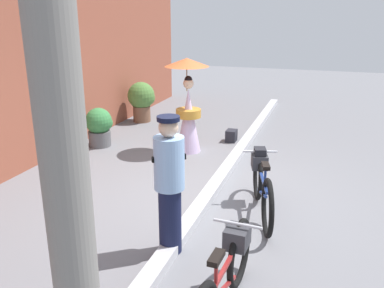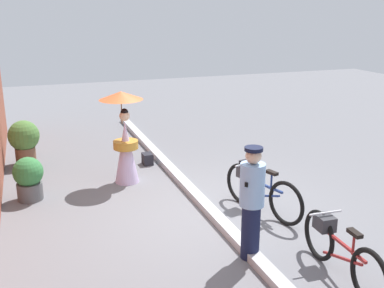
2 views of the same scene
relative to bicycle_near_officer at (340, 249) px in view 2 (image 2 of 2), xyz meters
The scene contains 9 objects.
ground_plane 2.57m from the bicycle_near_officer, 19.32° to the left, with size 30.00×30.00×0.00m, color slate.
sidewalk_curb 2.56m from the bicycle_near_officer, 19.32° to the left, with size 14.00×0.20×0.12m, color #B2B2B7.
bicycle_near_officer is the anchor object (origin of this frame).
bicycle_far_side 2.13m from the bicycle_near_officer, ahead, with size 1.75×0.64×0.82m.
person_officer 1.28m from the bicycle_near_officer, 45.98° to the left, with size 0.34×0.34×1.62m.
person_with_parasol 4.73m from the bicycle_near_officer, 23.22° to the left, with size 0.85×0.85×1.83m.
potted_plant_by_door 7.19m from the bicycle_near_officer, 31.14° to the left, with size 0.69×0.67×1.00m.
potted_plant_small 5.47m from the bicycle_near_officer, 42.34° to the left, with size 0.55×0.54×0.80m.
backpack_on_pavement 5.35m from the bicycle_near_officer, 12.70° to the left, with size 0.28×0.21×0.25m.
Camera 2 is at (-6.72, 2.75, 3.38)m, focal length 43.25 mm.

